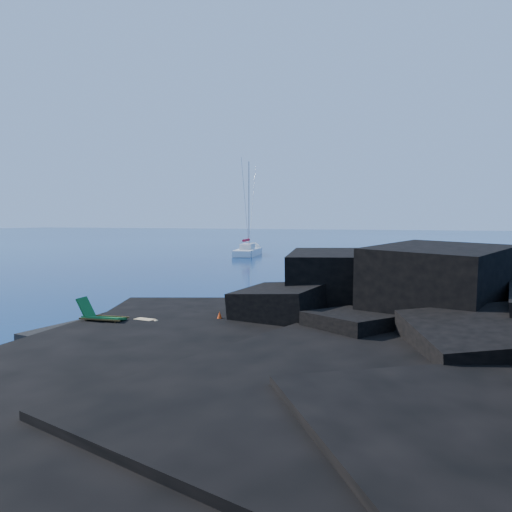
% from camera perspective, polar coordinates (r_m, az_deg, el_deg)
% --- Properties ---
extents(ground, '(400.00, 400.00, 0.00)m').
position_cam_1_polar(ground, '(20.75, -21.60, -8.05)').
color(ground, '#030F37').
rests_on(ground, ground).
extents(headland, '(24.00, 24.00, 3.60)m').
position_cam_1_polar(headland, '(18.12, 18.28, -9.73)').
color(headland, black).
rests_on(headland, ground).
extents(beach, '(9.08, 6.86, 0.70)m').
position_cam_1_polar(beach, '(18.40, -10.19, -9.37)').
color(beach, black).
rests_on(beach, ground).
extents(surf_foam, '(10.00, 8.00, 0.06)m').
position_cam_1_polar(surf_foam, '(22.02, -2.74, -7.06)').
color(surf_foam, white).
rests_on(surf_foam, ground).
extents(sailboat, '(4.50, 11.06, 11.34)m').
position_cam_1_polar(sailboat, '(60.13, -0.90, 0.08)').
color(sailboat, silver).
rests_on(sailboat, ground).
extents(deck_chair, '(1.80, 0.96, 1.19)m').
position_cam_1_polar(deck_chair, '(19.07, -16.98, -6.12)').
color(deck_chair, '#16642A').
rests_on(deck_chair, beach).
extents(towel, '(1.98, 1.02, 0.05)m').
position_cam_1_polar(towel, '(18.98, -12.61, -7.83)').
color(towel, silver).
rests_on(towel, beach).
extents(sunbather, '(1.86, 0.61, 0.27)m').
position_cam_1_polar(sunbather, '(18.95, -12.61, -7.35)').
color(sunbather, tan).
rests_on(sunbather, towel).
extents(marker_cone, '(0.37, 0.37, 0.55)m').
position_cam_1_polar(marker_cone, '(18.70, -4.18, -7.14)').
color(marker_cone, red).
rests_on(marker_cone, beach).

